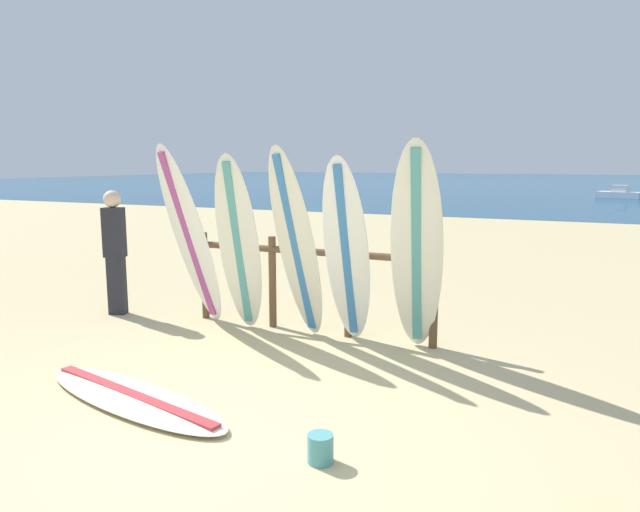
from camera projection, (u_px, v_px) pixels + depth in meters
name	position (u px, v px, depth m)	size (l,w,h in m)	color
ground_plane	(181.00, 448.00, 4.07)	(120.00, 120.00, 0.00)	#CCB784
ocean_water	(559.00, 182.00, 56.17)	(120.00, 80.00, 0.01)	navy
surfboard_rack	(309.00, 274.00, 6.76)	(3.04, 0.09, 1.10)	brown
surfboard_leaning_far_left	(190.00, 237.00, 6.87)	(0.70, 0.93, 2.19)	white
surfboard_leaning_left	(239.00, 245.00, 6.61)	(0.59, 0.75, 2.08)	white
surfboard_leaning_center_left	(297.00, 246.00, 6.29)	(0.58, 0.85, 2.16)	silver
surfboard_leaning_center	(347.00, 253.00, 6.10)	(0.56, 0.85, 2.05)	white
surfboard_leaning_center_right	(417.00, 249.00, 5.85)	(0.64, 0.82, 2.21)	white
surfboard_lying_on_sand	(132.00, 397.00, 4.85)	(2.29, 1.05, 0.08)	silver
beachgoer_standing	(115.00, 247.00, 7.52)	(0.30, 0.24, 1.62)	#26262D
small_boat_offshore	(620.00, 194.00, 31.81)	(2.42, 1.67, 0.71)	silver
sand_bucket	(320.00, 448.00, 3.86)	(0.18, 0.18, 0.19)	teal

